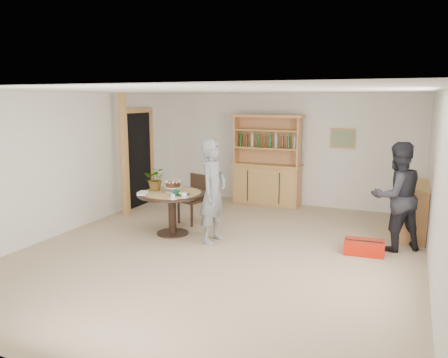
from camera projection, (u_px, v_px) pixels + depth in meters
The scene contains 17 objects.
ground at pixel (222, 250), 6.98m from camera, with size 7.00×7.00×0.00m, color #C6B087.
room_shell at pixel (223, 142), 6.67m from camera, with size 6.04×7.04×2.52m.
doorway at pixel (137, 157), 9.72m from camera, with size 0.13×1.10×2.18m.
pine_post at pixel (124, 155), 8.88m from camera, with size 0.12×0.12×2.50m, color tan.
hutch at pixel (267, 175), 9.90m from camera, with size 1.62×0.54×2.04m.
sideboard at pixel (411, 210), 7.64m from camera, with size 0.54×1.26×0.94m.
dining_table at pixel (172, 201), 7.72m from camera, with size 1.20×1.20×0.76m.
dining_chair at pixel (195, 196), 8.47m from camera, with size 0.53×0.53×0.95m.
birthday_cake at pixel (173, 185), 7.71m from camera, with size 0.30×0.30×0.20m.
flower_vase at pixel (156, 179), 7.83m from camera, with size 0.38×0.33×0.42m, color #3F7233.
gift_tray at pixel (179, 193), 7.49m from camera, with size 0.30×0.20×0.08m.
coffee_cup_a at pixel (184, 195), 7.28m from camera, with size 0.15×0.15×0.09m.
coffee_cup_b at pixel (173, 197), 7.17m from camera, with size 0.15×0.15×0.08m.
napkins at pixel (142, 193), 7.56m from camera, with size 0.24×0.33×0.03m.
teen_boy at pixel (213, 192), 7.25m from camera, with size 0.63×0.41×1.73m, color slate.
adult_person at pixel (396, 196), 6.90m from camera, with size 0.84×0.66×1.73m, color black.
red_suitcase at pixel (364, 247), 6.82m from camera, with size 0.63×0.44×0.21m.
Camera 1 is at (2.65, -6.10, 2.39)m, focal length 35.00 mm.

